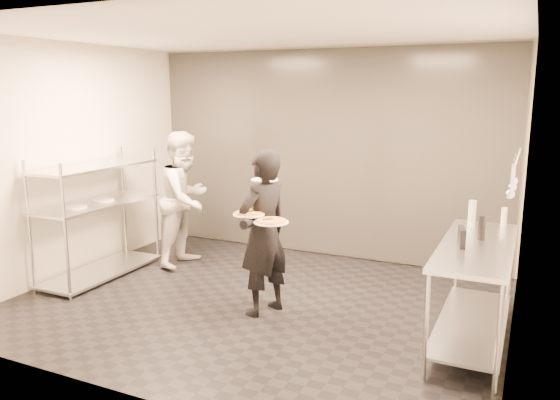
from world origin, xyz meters
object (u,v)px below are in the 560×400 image
at_px(pizza_plate_near, 249,213).
at_px(bottle_dark, 482,228).
at_px(pizza_plate_far, 271,221).
at_px(salad_plate, 265,178).
at_px(bottle_clear, 504,217).
at_px(waiter, 263,233).
at_px(bottle_green, 472,213).
at_px(pass_rack, 98,214).
at_px(pos_monitor, 462,237).
at_px(prep_counter, 475,276).
at_px(chef, 186,199).

bearing_deg(pizza_plate_near, bottle_dark, 13.08).
bearing_deg(bottle_dark, pizza_plate_far, -163.70).
xyz_separation_m(salad_plate, bottle_clear, (2.28, 0.72, -0.34)).
xyz_separation_m(waiter, pizza_plate_far, (0.19, -0.20, 0.18)).
xyz_separation_m(waiter, bottle_clear, (2.16, 0.98, 0.17)).
xyz_separation_m(salad_plate, bottle_green, (2.00, 0.55, -0.30)).
bearing_deg(bottle_green, pizza_plate_near, -153.68).
distance_m(pass_rack, bottle_clear, 4.57).
distance_m(waiter, bottle_green, 2.06).
height_order(pass_rack, pos_monitor, pass_rack).
height_order(pizza_plate_near, bottle_clear, bottle_clear).
distance_m(prep_counter, pizza_plate_near, 2.15).
bearing_deg(pizza_plate_far, pizza_plate_near, 169.67).
height_order(bottle_green, bottle_clear, bottle_green).
height_order(chef, salad_plate, chef).
height_order(pizza_plate_near, salad_plate, salad_plate).
distance_m(prep_counter, bottle_green, 0.77).
relative_size(bottle_green, bottle_dark, 1.17).
bearing_deg(bottle_clear, bottle_dark, -102.98).
distance_m(bottle_green, bottle_dark, 0.50).
height_order(waiter, pizza_plate_far, waiter).
bearing_deg(pos_monitor, chef, 151.97).
bearing_deg(bottle_dark, bottle_clear, 77.02).
relative_size(prep_counter, pizza_plate_far, 5.45).
bearing_deg(salad_plate, pizza_plate_near, -85.06).
bearing_deg(pizza_plate_far, bottle_green, 30.99).
xyz_separation_m(waiter, salad_plate, (-0.12, 0.27, 0.51)).
relative_size(pizza_plate_near, bottle_clear, 1.68).
bearing_deg(chef, pass_rack, 140.06).
bearing_deg(prep_counter, pass_rack, -179.97).
bearing_deg(pass_rack, bottle_clear, 10.07).
relative_size(pos_monitor, bottle_clear, 1.23).
xyz_separation_m(pizza_plate_far, bottle_dark, (1.83, 0.53, 0.01)).
distance_m(waiter, pizza_plate_near, 0.28).
bearing_deg(pizza_plate_far, pos_monitor, 8.59).
distance_m(pos_monitor, bottle_green, 0.76).
bearing_deg(bottle_green, pos_monitor, -90.10).
bearing_deg(waiter, prep_counter, 115.33).
xyz_separation_m(pizza_plate_near, bottle_clear, (2.24, 1.13, -0.05)).
height_order(chef, pizza_plate_near, chef).
height_order(salad_plate, bottle_green, salad_plate).
bearing_deg(pizza_plate_near, waiter, 62.57).
bearing_deg(pizza_plate_near, salad_plate, 94.94).
relative_size(salad_plate, bottle_green, 1.07).
distance_m(pizza_plate_near, pizza_plate_far, 0.27).
height_order(salad_plate, pos_monitor, salad_plate).
relative_size(chef, pizza_plate_near, 5.60).
xyz_separation_m(bottle_green, bottle_dark, (0.14, -0.48, -0.02)).
distance_m(pass_rack, bottle_green, 4.27).
distance_m(pass_rack, pos_monitor, 4.22).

